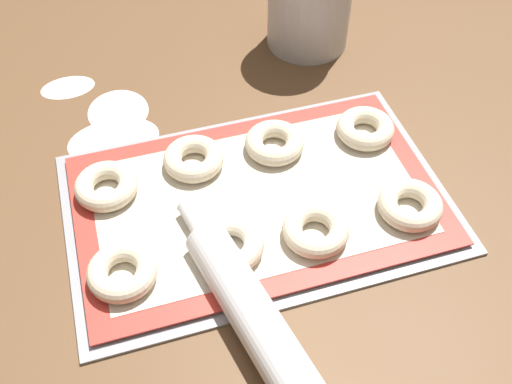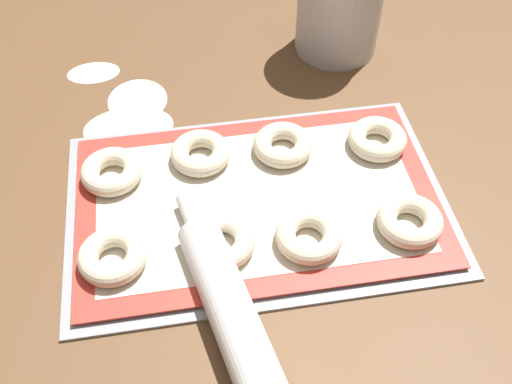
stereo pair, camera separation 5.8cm
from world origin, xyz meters
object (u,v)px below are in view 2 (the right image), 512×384
object	(u,v)px
bagel_front_mid_right	(309,236)
bagel_back_mid_right	(283,145)
bagel_back_far_left	(112,172)
bagel_back_mid_left	(200,153)
bagel_front_far_right	(410,221)
bagel_front_mid_left	(221,241)
baking_tray	(256,202)
bagel_front_far_left	(112,256)
rolling_pin	(252,364)
bagel_back_far_right	(377,139)

from	to	relation	value
bagel_front_mid_right	bagel_back_mid_right	world-z (taller)	same
bagel_back_far_left	bagel_back_mid_left	world-z (taller)	same
bagel_front_far_right	bagel_back_mid_left	size ratio (longest dim) A/B	1.00
bagel_front_mid_left	bagel_back_far_left	world-z (taller)	same
bagel_front_mid_right	bagel_back_far_left	size ratio (longest dim) A/B	1.00
baking_tray	bagel_front_far_right	size ratio (longest dim) A/B	6.02
bagel_front_far_left	bagel_front_far_right	size ratio (longest dim) A/B	1.00
bagel_front_mid_right	rolling_pin	bearing A→B (deg)	-121.79
bagel_back_mid_right	bagel_front_far_left	bearing A→B (deg)	-147.31
bagel_back_far_right	bagel_back_far_left	bearing A→B (deg)	-179.61
bagel_front_mid_right	bagel_back_far_right	bearing A→B (deg)	48.57
bagel_front_mid_left	bagel_back_mid_left	distance (m)	0.13
bagel_front_far_right	bagel_back_far_right	xyz separation A→B (m)	(0.00, 0.13, 0.00)
bagel_back_far_left	bagel_back_far_right	bearing A→B (deg)	0.39
baking_tray	bagel_back_far_left	size ratio (longest dim) A/B	6.02
bagel_front_mid_right	bagel_front_far_right	xyz separation A→B (m)	(0.11, 0.00, 0.00)
bagel_back_mid_right	bagel_back_far_right	world-z (taller)	same
bagel_back_mid_left	bagel_back_far_right	distance (m)	0.22
bagel_front_mid_right	bagel_front_far_left	bearing A→B (deg)	178.03
bagel_back_mid_right	rolling_pin	world-z (taller)	rolling_pin
rolling_pin	bagel_back_mid_left	bearing A→B (deg)	94.02
bagel_front_far_right	bagel_back_far_right	bearing A→B (deg)	88.98
baking_tray	bagel_front_far_right	distance (m)	0.17
bagel_front_mid_left	bagel_back_far_right	world-z (taller)	same
bagel_front_far_left	bagel_front_mid_left	world-z (taller)	same
bagel_back_mid_left	rolling_pin	size ratio (longest dim) A/B	0.17
rolling_pin	bagel_front_mid_right	bearing A→B (deg)	58.21
bagel_front_far_right	bagel_back_mid_left	bearing A→B (deg)	146.92
bagel_front_mid_left	bagel_front_mid_right	distance (m)	0.09
bagel_front_mid_left	bagel_back_far_right	xyz separation A→B (m)	(0.21, 0.12, 0.00)
baking_tray	bagel_back_mid_right	distance (m)	0.08
bagel_front_mid_left	bagel_back_far_left	distance (m)	0.17
baking_tray	rolling_pin	world-z (taller)	rolling_pin
bagel_back_far_left	rolling_pin	size ratio (longest dim) A/B	0.17
bagel_back_far_left	baking_tray	bearing A→B (deg)	-19.84
bagel_back_mid_left	bagel_back_mid_right	distance (m)	0.10
bagel_front_far_left	bagel_back_mid_left	distance (m)	0.17
bagel_front_far_left	bagel_front_mid_left	xyz separation A→B (m)	(0.11, 0.00, 0.00)
bagel_back_mid_left	bagel_back_far_right	bearing A→B (deg)	-2.96
baking_tray	bagel_front_mid_left	xyz separation A→B (m)	(-0.05, -0.06, 0.02)
bagel_front_far_left	bagel_front_far_right	distance (m)	0.32
bagel_back_mid_left	rolling_pin	world-z (taller)	rolling_pin
bagel_front_far_right	bagel_back_mid_right	xyz separation A→B (m)	(-0.11, 0.14, 0.00)
bagel_front_far_left	bagel_front_mid_right	distance (m)	0.21
bagel_front_far_left	rolling_pin	distance (m)	0.19
bagel_front_far_left	bagel_back_mid_left	xyz separation A→B (m)	(0.11, 0.13, 0.00)
bagel_front_mid_left	rolling_pin	xyz separation A→B (m)	(0.01, -0.14, 0.00)
bagel_front_far_right	bagel_back_mid_right	world-z (taller)	same
bagel_front_mid_left	bagel_back_mid_right	distance (m)	0.16
bagel_front_mid_right	bagel_back_mid_right	distance (m)	0.14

